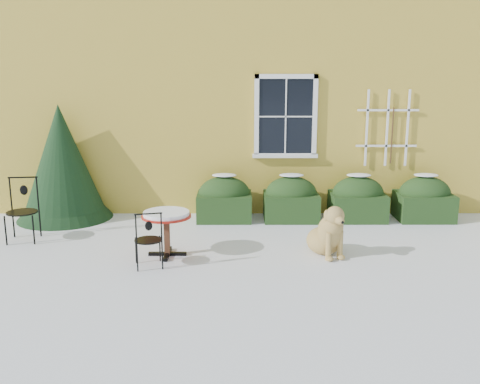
{
  "coord_description": "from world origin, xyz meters",
  "views": [
    {
      "loc": [
        -0.02,
        -7.56,
        2.83
      ],
      "look_at": [
        0.0,
        1.0,
        0.9
      ],
      "focal_mm": 40.0,
      "sensor_mm": 36.0,
      "label": 1
    }
  ],
  "objects_px": {
    "bistro_table": "(166,219)",
    "patio_chair_far": "(23,210)",
    "evergreen_shrub": "(63,173)",
    "patio_chair_near": "(149,239)",
    "dog": "(328,234)"
  },
  "relations": [
    {
      "from": "evergreen_shrub",
      "to": "dog",
      "type": "relative_size",
      "value": 2.33
    },
    {
      "from": "evergreen_shrub",
      "to": "patio_chair_far",
      "type": "relative_size",
      "value": 2.08
    },
    {
      "from": "patio_chair_near",
      "to": "dog",
      "type": "distance_m",
      "value": 2.78
    },
    {
      "from": "patio_chair_far",
      "to": "evergreen_shrub",
      "type": "bearing_deg",
      "value": 73.06
    },
    {
      "from": "bistro_table",
      "to": "dog",
      "type": "xyz_separation_m",
      "value": [
        2.53,
        0.0,
        -0.25
      ]
    },
    {
      "from": "bistro_table",
      "to": "patio_chair_far",
      "type": "xyz_separation_m",
      "value": [
        -2.56,
        0.82,
        -0.06
      ]
    },
    {
      "from": "patio_chair_near",
      "to": "patio_chair_far",
      "type": "xyz_separation_m",
      "value": [
        -2.36,
        1.33,
        0.11
      ]
    },
    {
      "from": "patio_chair_near",
      "to": "dog",
      "type": "relative_size",
      "value": 0.9
    },
    {
      "from": "dog",
      "to": "patio_chair_far",
      "type": "bearing_deg",
      "value": 151.67
    },
    {
      "from": "bistro_table",
      "to": "dog",
      "type": "distance_m",
      "value": 2.54
    },
    {
      "from": "evergreen_shrub",
      "to": "patio_chair_far",
      "type": "xyz_separation_m",
      "value": [
        -0.26,
        -1.42,
        -0.36
      ]
    },
    {
      "from": "patio_chair_near",
      "to": "patio_chair_far",
      "type": "distance_m",
      "value": 2.71
    },
    {
      "from": "bistro_table",
      "to": "dog",
      "type": "height_order",
      "value": "dog"
    },
    {
      "from": "dog",
      "to": "patio_chair_near",
      "type": "bearing_deg",
      "value": 171.4
    },
    {
      "from": "evergreen_shrub",
      "to": "dog",
      "type": "bearing_deg",
      "value": -24.77
    }
  ]
}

